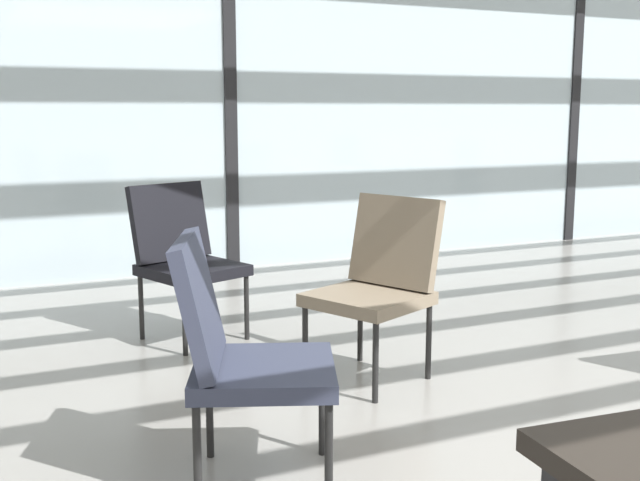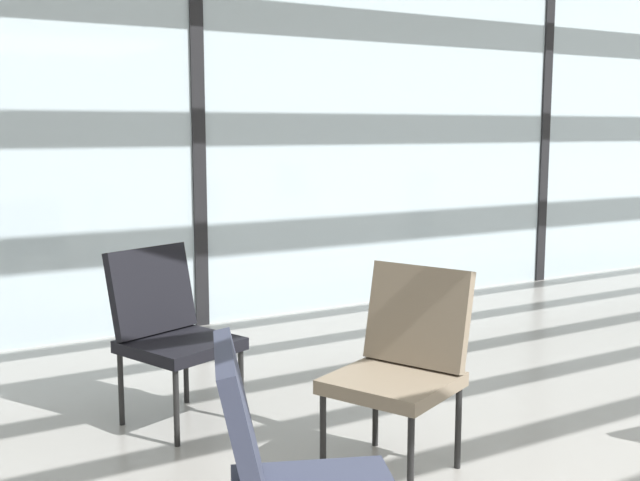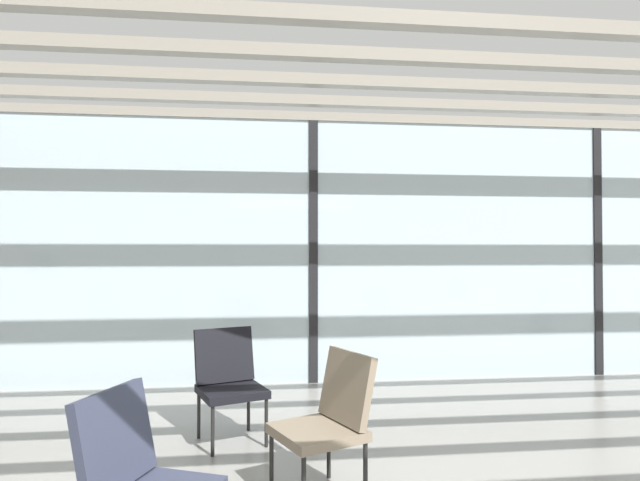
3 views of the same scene
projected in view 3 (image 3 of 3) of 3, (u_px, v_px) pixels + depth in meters
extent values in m
cube|color=silver|center=(313.00, 251.00, 6.11)|extent=(14.00, 0.08, 3.01)
cube|color=black|center=(313.00, 251.00, 6.11)|extent=(0.10, 0.12, 3.01)
cube|color=black|center=(596.00, 251.00, 6.50)|extent=(0.10, 0.12, 3.01)
cube|color=gray|center=(352.00, 18.00, 3.52)|extent=(13.72, 0.12, 0.10)
cube|color=gray|center=(338.00, 54.00, 4.17)|extent=(13.72, 0.12, 0.10)
cube|color=gray|center=(327.00, 81.00, 4.83)|extent=(13.72, 0.12, 0.10)
cube|color=gray|center=(319.00, 101.00, 5.48)|extent=(13.72, 0.12, 0.10)
cube|color=gray|center=(313.00, 117.00, 6.14)|extent=(13.72, 0.12, 0.10)
ellipsoid|color=silver|center=(251.00, 228.00, 12.43)|extent=(10.40, 4.07, 4.07)
sphere|color=gray|center=(38.00, 227.00, 11.90)|extent=(2.24, 2.24, 2.24)
sphere|color=black|center=(102.00, 208.00, 10.26)|extent=(0.28, 0.28, 0.28)
sphere|color=black|center=(149.00, 208.00, 10.36)|extent=(0.28, 0.28, 0.28)
sphere|color=black|center=(196.00, 209.00, 10.46)|extent=(0.28, 0.28, 0.28)
sphere|color=black|center=(242.00, 209.00, 10.56)|extent=(0.28, 0.28, 0.28)
sphere|color=black|center=(287.00, 209.00, 10.66)|extent=(0.28, 0.28, 0.28)
cube|color=black|center=(232.00, 391.00, 4.16)|extent=(0.62, 0.62, 0.06)
cube|color=black|center=(224.00, 355.00, 4.36)|extent=(0.50, 0.30, 0.44)
cylinder|color=black|center=(213.00, 431.00, 3.88)|extent=(0.03, 0.03, 0.37)
cylinder|color=black|center=(266.00, 423.00, 4.07)|extent=(0.03, 0.03, 0.37)
cylinder|color=black|center=(199.00, 415.00, 4.25)|extent=(0.03, 0.03, 0.37)
cylinder|color=black|center=(249.00, 408.00, 4.44)|extent=(0.03, 0.03, 0.37)
cube|color=#33384C|center=(115.00, 438.00, 2.43)|extent=(0.31, 0.50, 0.44)
cube|color=#7F705B|center=(317.00, 432.00, 3.23)|extent=(0.63, 0.63, 0.06)
cube|color=#7F705B|center=(347.00, 387.00, 3.34)|extent=(0.32, 0.50, 0.44)
cylinder|color=black|center=(271.00, 463.00, 3.30)|extent=(0.03, 0.03, 0.37)
cylinder|color=black|center=(329.00, 450.00, 3.51)|extent=(0.03, 0.03, 0.37)
cylinder|color=black|center=(365.00, 473.00, 3.15)|extent=(0.03, 0.03, 0.37)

